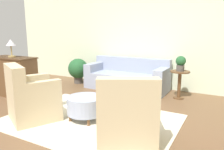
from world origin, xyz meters
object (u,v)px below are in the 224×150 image
Objects in this scene: armchair_left at (31,99)px; ottoman_table at (85,105)px; couch at (127,78)px; side_table at (180,80)px; potted_plant_floor at (78,69)px; armchair_right at (127,119)px; potted_plant_on_side_table at (181,63)px; dresser at (14,76)px; table_lamp at (11,44)px.

ottoman_table is at bearing 27.91° from armchair_left.
couch is 1.47m from side_table.
potted_plant_floor is at bearing 110.34° from armchair_left.
armchair_left reaches higher than couch.
armchair_right is 2.97× the size of potted_plant_on_side_table.
couch is 1.56m from potted_plant_on_side_table.
armchair_right is 1.13m from ottoman_table.
armchair_right reaches higher than ottoman_table.
side_table is 0.87× the size of potted_plant_floor.
couch is 1.83× the size of dresser.
potted_plant_on_side_table is (0.00, 0.00, 0.42)m from side_table.
ottoman_table is 0.54× the size of dresser.
ottoman_table is 2.91m from potted_plant_floor.
armchair_left is 3.33m from potted_plant_on_side_table.
armchair_right reaches higher than potted_plant_floor.
potted_plant_floor reaches higher than side_table.
potted_plant_on_side_table is at bearing 86.36° from armchair_right.
couch is at bearing 114.86° from armchair_right.
armchair_left is at bearing -28.86° from dresser.
armchair_left is at bearing 180.00° from armchair_right.
potted_plant_floor reaches higher than ottoman_table.
potted_plant_floor is 2.08m from table_lamp.
couch is 2.85m from armchair_left.
potted_plant_on_side_table is at bearing 51.41° from armchair_left.
ottoman_table is 0.99× the size of side_table.
armchair_left reaches higher than dresser.
side_table is at bearing -116.57° from potted_plant_on_side_table.
dresser is (-2.44, 0.41, 0.22)m from ottoman_table.
armchair_right is 3.68m from table_lamp.
ottoman_table is at bearing -9.51° from dresser.
table_lamp is (-3.63, -1.71, 0.42)m from potted_plant_on_side_table.
potted_plant_floor is 1.78× the size of table_lamp.
potted_plant_on_side_table is (2.06, 2.58, 0.46)m from armchair_left.
ottoman_table is at bearing 155.97° from armchair_right.
couch reaches higher than ottoman_table.
dresser is 1.91m from potted_plant_floor.
couch is at bearing 3.37° from potted_plant_floor.
armchair_right is 1.60× the size of ottoman_table.
potted_plant_on_side_table is at bearing 60.65° from ottoman_table.
armchair_left is 1.80m from dresser.
armchair_left is 2.00m from table_lamp.
side_table is (2.06, 2.58, 0.05)m from armchair_left.
potted_plant_floor is at bearing 178.04° from side_table.
armchair_right is (1.29, -2.78, 0.08)m from couch.
armchair_right is at bearing -42.90° from potted_plant_floor.
armchair_left reaches higher than potted_plant_floor.
side_table is at bearing 86.36° from armchair_right.
potted_plant_on_side_table reaches higher than ottoman_table.
armchair_right is 1.58× the size of side_table.
dresser is (-3.47, 0.87, 0.11)m from armchair_right.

